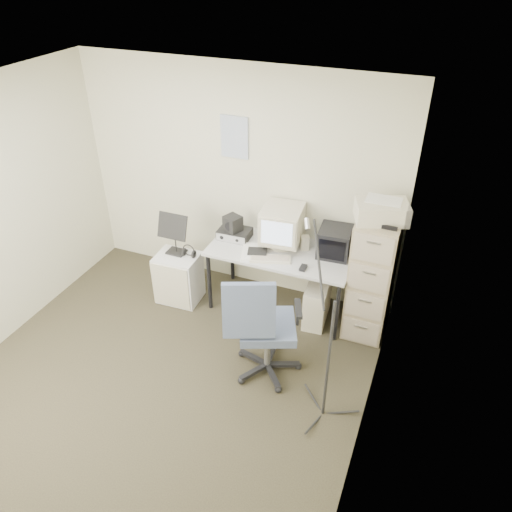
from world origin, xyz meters
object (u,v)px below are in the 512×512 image
at_px(desk, 280,279).
at_px(office_chair, 268,325).
at_px(filing_cabinet, 372,275).
at_px(side_cart, 179,277).

distance_m(desk, office_chair, 0.99).
distance_m(filing_cabinet, desk, 0.99).
height_order(desk, side_cart, desk).
relative_size(desk, side_cart, 2.64).
bearing_deg(office_chair, desk, 80.16).
xyz_separation_m(desk, office_chair, (0.21, -0.94, 0.19)).
bearing_deg(desk, filing_cabinet, 1.81).
bearing_deg(filing_cabinet, side_cart, -171.53).
xyz_separation_m(office_chair, side_cart, (-1.30, 0.67, -0.27)).
relative_size(desk, office_chair, 1.35).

